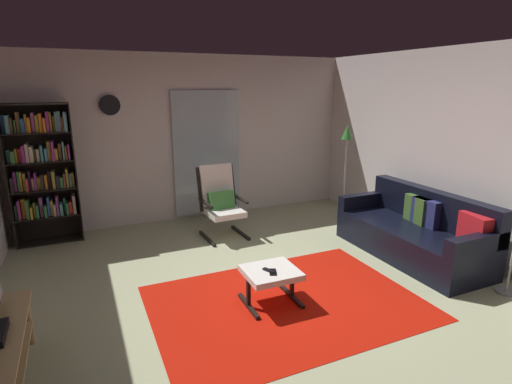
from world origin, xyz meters
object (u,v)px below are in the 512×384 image
bookshelf_near_tv (42,170)px  leather_sofa (415,233)px  cell_phone (273,272)px  wall_clock (110,105)px  tv_remote (269,271)px  floor_lamp_by_shelf (347,145)px  lounge_armchair (221,200)px  ottoman (271,276)px

bookshelf_near_tv → leather_sofa: 4.98m
leather_sofa → cell_phone: leather_sofa is taller
cell_phone → wall_clock: bearing=131.5°
tv_remote → floor_lamp_by_shelf: (2.33, 2.00, 0.83)m
leather_sofa → lounge_armchair: bearing=139.4°
bookshelf_near_tv → wall_clock: bearing=12.8°
ottoman → leather_sofa: bearing=8.0°
lounge_armchair → tv_remote: (-0.22, -2.06, -0.16)m
tv_remote → ottoman: bearing=19.0°
bookshelf_near_tv → tv_remote: size_ratio=13.22×
leather_sofa → cell_phone: bearing=-170.4°
lounge_armchair → wall_clock: 2.09m
lounge_armchair → tv_remote: size_ratio=7.10×
lounge_armchair → bookshelf_near_tv: bearing=162.1°
cell_phone → wall_clock: (-1.11, 3.04, 1.48)m
bookshelf_near_tv → cell_phone: 3.56m
wall_clock → leather_sofa: bearing=-38.8°
ottoman → cell_phone: (-0.01, -0.06, 0.07)m
bookshelf_near_tv → leather_sofa: size_ratio=0.96×
leather_sofa → ottoman: bearing=-172.0°
bookshelf_near_tv → lounge_armchair: bearing=-17.9°
leather_sofa → tv_remote: (-2.23, -0.34, 0.07)m
leather_sofa → lounge_armchair: (-2.01, 1.72, 0.23)m
tv_remote → floor_lamp_by_shelf: bearing=16.8°
cell_phone → floor_lamp_by_shelf: size_ratio=0.09×
leather_sofa → floor_lamp_by_shelf: floor_lamp_by_shelf is taller
bookshelf_near_tv → leather_sofa: bookshelf_near_tv is taller
bookshelf_near_tv → cell_phone: bearing=-53.9°
cell_phone → bookshelf_near_tv: bearing=147.5°
wall_clock → floor_lamp_by_shelf: bearing=-16.4°
cell_phone → tv_remote: bearing=142.4°
wall_clock → lounge_armchair: bearing=-35.8°
leather_sofa → wall_clock: 4.53m
floor_lamp_by_shelf → wall_clock: size_ratio=5.28×
lounge_armchair → floor_lamp_by_shelf: 2.21m
ottoman → tv_remote: tv_remote is taller
bookshelf_near_tv → floor_lamp_by_shelf: size_ratio=1.24×
bookshelf_near_tv → leather_sofa: bearing=-29.9°
lounge_armchair → cell_phone: bearing=-95.5°
leather_sofa → wall_clock: size_ratio=6.82×
cell_phone → floor_lamp_by_shelf: (2.31, 2.04, 0.83)m
ottoman → wall_clock: (-1.13, 2.98, 1.55)m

